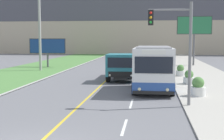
{
  "coord_description": "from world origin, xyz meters",
  "views": [
    {
      "loc": [
        3.8,
        -9.2,
        3.61
      ],
      "look_at": [
        1.1,
        12.32,
        1.4
      ],
      "focal_mm": 50.0,
      "sensor_mm": 36.0,
      "label": 1
    }
  ],
  "objects": [
    {
      "name": "billboard_small",
      "position": [
        -9.09,
        28.6,
        2.56
      ],
      "size": [
        4.64,
        0.24,
        3.59
      ],
      "color": "#59595B",
      "rests_on": "ground_plane"
    },
    {
      "name": "apartment_block_background",
      "position": [
        0.0,
        64.49,
        10.74
      ],
      "size": [
        80.0,
        8.04,
        21.48
      ],
      "color": "#BCAD93",
      "rests_on": "ground_plane"
    },
    {
      "name": "planter_round_third",
      "position": [
        6.56,
        20.5,
        0.55
      ],
      "size": [
        0.85,
        0.85,
        1.07
      ],
      "color": "silver",
      "rests_on": "sidewalk_right"
    },
    {
      "name": "planter_round_second",
      "position": [
        6.74,
        15.36,
        0.56
      ],
      "size": [
        0.86,
        0.86,
        1.09
      ],
      "color": "silver",
      "rests_on": "sidewalk_right"
    },
    {
      "name": "dump_truck",
      "position": [
        1.43,
        17.21,
        1.18
      ],
      "size": [
        2.54,
        6.61,
        2.32
      ],
      "color": "black",
      "rests_on": "ground_plane"
    },
    {
      "name": "traffic_light_mast",
      "position": [
        5.14,
        7.43,
        3.51
      ],
      "size": [
        2.28,
        0.32,
        5.49
      ],
      "color": "slate",
      "rests_on": "ground_plane"
    },
    {
      "name": "utility_pole_far",
      "position": [
        -8.53,
        24.43,
        5.71
      ],
      "size": [
        1.8,
        0.28,
        11.32
      ],
      "color": "#9E9E99",
      "rests_on": "ground_plane"
    },
    {
      "name": "city_bus",
      "position": [
        3.96,
        11.98,
        1.55
      ],
      "size": [
        2.7,
        5.47,
        3.06
      ],
      "color": "white",
      "rests_on": "ground_plane"
    },
    {
      "name": "planter_round_near",
      "position": [
        6.68,
        10.22,
        0.6
      ],
      "size": [
        0.92,
        0.92,
        1.18
      ],
      "color": "silver",
      "rests_on": "sidewalk_right"
    },
    {
      "name": "billboard_large",
      "position": [
        9.35,
        32.66,
        4.99
      ],
      "size": [
        4.46,
        0.24,
        6.47
      ],
      "color": "#59595B",
      "rests_on": "ground_plane"
    },
    {
      "name": "lane_marking_centre",
      "position": [
        0.38,
        2.37,
        0.0
      ],
      "size": [
        2.88,
        140.0,
        0.01
      ],
      "color": "gold",
      "rests_on": "ground_plane"
    }
  ]
}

